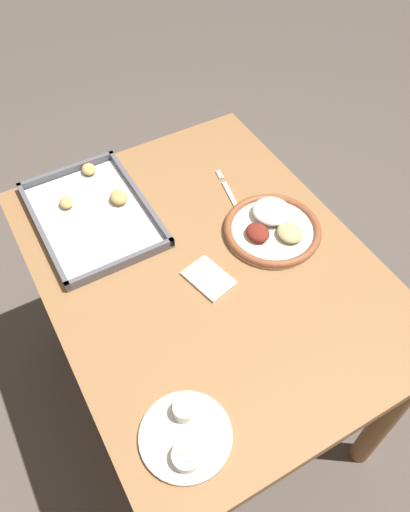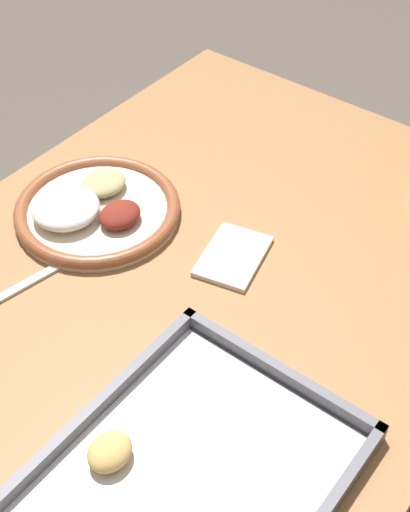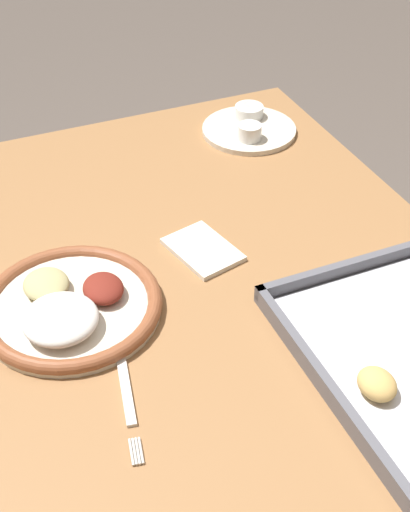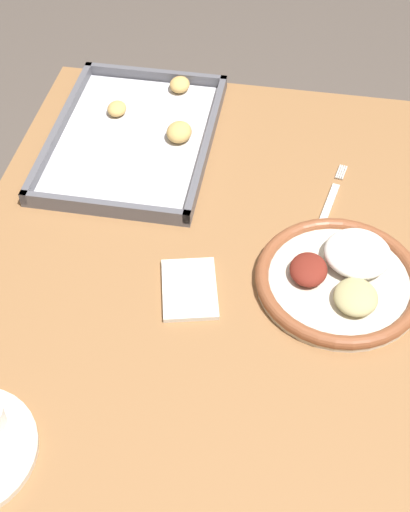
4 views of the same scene
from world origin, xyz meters
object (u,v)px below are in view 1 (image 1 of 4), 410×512
at_px(baking_tray, 93,213).
at_px(napkin, 209,278).
at_px(dinner_plate, 272,227).
at_px(fork, 231,196).
at_px(saucer_plate, 186,436).

height_order(baking_tray, napkin, baking_tray).
height_order(dinner_plate, baking_tray, dinner_plate).
distance_m(dinner_plate, napkin, 0.22).
relative_size(fork, napkin, 1.48).
relative_size(saucer_plate, baking_tray, 0.46).
bearing_deg(dinner_plate, baking_tray, 53.60).
distance_m(dinner_plate, saucer_plate, 0.56).
xyz_separation_m(fork, saucer_plate, (-0.51, 0.41, 0.01)).
height_order(dinner_plate, napkin, dinner_plate).
bearing_deg(fork, saucer_plate, 152.11).
xyz_separation_m(fork, napkin, (-0.21, 0.19, 0.00)).
bearing_deg(dinner_plate, saucer_plate, 128.86).
bearing_deg(saucer_plate, dinner_plate, -51.14).
distance_m(baking_tray, napkin, 0.36).
bearing_deg(saucer_plate, fork, -38.82).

